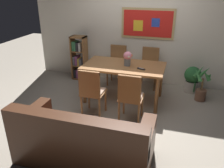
{
  "coord_description": "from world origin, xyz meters",
  "views": [
    {
      "loc": [
        0.97,
        -3.74,
        2.24
      ],
      "look_at": [
        -0.09,
        -0.24,
        0.65
      ],
      "focal_mm": 37.15,
      "sensor_mm": 36.0,
      "label": 1
    }
  ],
  "objects_px": {
    "leather_couch": "(83,141)",
    "dining_chair_far_right": "(149,64)",
    "dining_chair_far_left": "(117,62)",
    "dining_chair_near_right": "(130,95)",
    "tv_remote": "(141,69)",
    "bookshelf": "(80,60)",
    "dining_table": "(124,70)",
    "flower_vase": "(127,58)",
    "potted_palm": "(202,86)",
    "potted_ivy": "(192,78)",
    "dining_chair_near_left": "(92,89)"
  },
  "relations": [
    {
      "from": "potted_ivy",
      "to": "tv_remote",
      "type": "distance_m",
      "value": 1.45
    },
    {
      "from": "dining_table",
      "to": "dining_chair_near_right",
      "type": "distance_m",
      "value": 0.89
    },
    {
      "from": "flower_vase",
      "to": "bookshelf",
      "type": "bearing_deg",
      "value": 149.99
    },
    {
      "from": "dining_chair_near_left",
      "to": "dining_chair_far_left",
      "type": "bearing_deg",
      "value": 89.83
    },
    {
      "from": "potted_palm",
      "to": "leather_couch",
      "type": "bearing_deg",
      "value": -124.07
    },
    {
      "from": "dining_chair_far_left",
      "to": "dining_chair_near_right",
      "type": "bearing_deg",
      "value": -67.19
    },
    {
      "from": "dining_chair_near_left",
      "to": "dining_chair_far_right",
      "type": "bearing_deg",
      "value": 65.22
    },
    {
      "from": "dining_chair_far_left",
      "to": "flower_vase",
      "type": "distance_m",
      "value": 1.0
    },
    {
      "from": "dining_chair_far_left",
      "to": "flower_vase",
      "type": "xyz_separation_m",
      "value": [
        0.43,
        -0.82,
        0.38
      ]
    },
    {
      "from": "dining_chair_far_left",
      "to": "tv_remote",
      "type": "bearing_deg",
      "value": -52.52
    },
    {
      "from": "leather_couch",
      "to": "dining_chair_near_left",
      "type": "bearing_deg",
      "value": 105.24
    },
    {
      "from": "potted_ivy",
      "to": "leather_couch",
      "type": "bearing_deg",
      "value": -117.42
    },
    {
      "from": "potted_palm",
      "to": "tv_remote",
      "type": "bearing_deg",
      "value": -154.02
    },
    {
      "from": "dining_chair_far_left",
      "to": "bookshelf",
      "type": "xyz_separation_m",
      "value": [
        -0.97,
        -0.01,
        -0.05
      ]
    },
    {
      "from": "bookshelf",
      "to": "dining_chair_near_left",
      "type": "bearing_deg",
      "value": -59.3
    },
    {
      "from": "potted_palm",
      "to": "dining_chair_far_left",
      "type": "bearing_deg",
      "value": 168.43
    },
    {
      "from": "leather_couch",
      "to": "potted_ivy",
      "type": "relative_size",
      "value": 3.11
    },
    {
      "from": "leather_couch",
      "to": "dining_chair_far_right",
      "type": "bearing_deg",
      "value": 80.59
    },
    {
      "from": "bookshelf",
      "to": "dining_table",
      "type": "bearing_deg",
      "value": -31.26
    },
    {
      "from": "dining_chair_far_left",
      "to": "dining_chair_near_left",
      "type": "distance_m",
      "value": 1.64
    },
    {
      "from": "flower_vase",
      "to": "tv_remote",
      "type": "height_order",
      "value": "flower_vase"
    },
    {
      "from": "dining_table",
      "to": "dining_chair_near_left",
      "type": "xyz_separation_m",
      "value": [
        -0.37,
        -0.82,
        -0.12
      ]
    },
    {
      "from": "dining_chair_far_right",
      "to": "bookshelf",
      "type": "distance_m",
      "value": 1.73
    },
    {
      "from": "dining_chair_far_left",
      "to": "tv_remote",
      "type": "xyz_separation_m",
      "value": [
        0.73,
        -0.96,
        0.23
      ]
    },
    {
      "from": "dining_chair_far_right",
      "to": "flower_vase",
      "type": "relative_size",
      "value": 3.23
    },
    {
      "from": "dining_chair_near_right",
      "to": "bookshelf",
      "type": "xyz_separation_m",
      "value": [
        -1.66,
        1.63,
        -0.05
      ]
    },
    {
      "from": "dining_chair_near_right",
      "to": "flower_vase",
      "type": "xyz_separation_m",
      "value": [
        -0.26,
        0.82,
        0.38
      ]
    },
    {
      "from": "dining_chair_far_right",
      "to": "dining_chair_near_left",
      "type": "height_order",
      "value": "same"
    },
    {
      "from": "dining_chair_near_right",
      "to": "dining_chair_near_left",
      "type": "distance_m",
      "value": 0.69
    },
    {
      "from": "dining_chair_far_right",
      "to": "bookshelf",
      "type": "bearing_deg",
      "value": -179.07
    },
    {
      "from": "dining_chair_far_left",
      "to": "dining_chair_near_right",
      "type": "xyz_separation_m",
      "value": [
        0.69,
        -1.64,
        0.0
      ]
    },
    {
      "from": "potted_ivy",
      "to": "flower_vase",
      "type": "height_order",
      "value": "flower_vase"
    },
    {
      "from": "dining_chair_near_right",
      "to": "dining_chair_near_left",
      "type": "bearing_deg",
      "value": 179.81
    },
    {
      "from": "dining_chair_far_right",
      "to": "dining_table",
      "type": "bearing_deg",
      "value": -115.11
    },
    {
      "from": "dining_chair_far_left",
      "to": "flower_vase",
      "type": "bearing_deg",
      "value": -62.1
    },
    {
      "from": "dining_chair_near_right",
      "to": "potted_palm",
      "type": "xyz_separation_m",
      "value": [
        1.21,
        1.25,
        -0.21
      ]
    },
    {
      "from": "leather_couch",
      "to": "flower_vase",
      "type": "height_order",
      "value": "flower_vase"
    },
    {
      "from": "dining_chair_far_left",
      "to": "leather_couch",
      "type": "distance_m",
      "value": 2.78
    },
    {
      "from": "dining_chair_far_right",
      "to": "tv_remote",
      "type": "relative_size",
      "value": 5.64
    },
    {
      "from": "dining_chair_far_left",
      "to": "leather_couch",
      "type": "xyz_separation_m",
      "value": [
        0.3,
        -2.76,
        -0.23
      ]
    },
    {
      "from": "dining_chair_far_left",
      "to": "dining_chair_near_left",
      "type": "xyz_separation_m",
      "value": [
        -0.0,
        -1.64,
        0.0
      ]
    },
    {
      "from": "bookshelf",
      "to": "potted_ivy",
      "type": "distance_m",
      "value": 2.71
    },
    {
      "from": "leather_couch",
      "to": "bookshelf",
      "type": "xyz_separation_m",
      "value": [
        -1.27,
        2.75,
        0.18
      ]
    },
    {
      "from": "potted_palm",
      "to": "dining_chair_far_right",
      "type": "bearing_deg",
      "value": 160.21
    },
    {
      "from": "dining_table",
      "to": "dining_chair_near_left",
      "type": "relative_size",
      "value": 1.75
    },
    {
      "from": "dining_chair_near_right",
      "to": "dining_table",
      "type": "bearing_deg",
      "value": 111.51
    },
    {
      "from": "dining_table",
      "to": "potted_palm",
      "type": "xyz_separation_m",
      "value": [
        1.53,
        0.43,
        -0.34
      ]
    },
    {
      "from": "dining_chair_far_right",
      "to": "bookshelf",
      "type": "xyz_separation_m",
      "value": [
        -1.73,
        -0.03,
        -0.05
      ]
    },
    {
      "from": "dining_table",
      "to": "leather_couch",
      "type": "height_order",
      "value": "leather_couch"
    },
    {
      "from": "potted_palm",
      "to": "dining_chair_near_right",
      "type": "bearing_deg",
      "value": -134.11
    }
  ]
}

